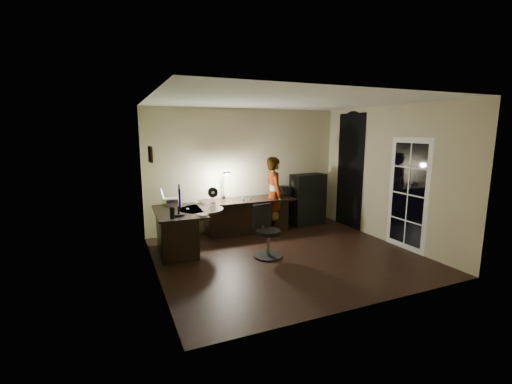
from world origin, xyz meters
name	(u,v)px	position (x,y,z in m)	size (l,w,h in m)	color
floor	(287,256)	(0.00, 0.00, -0.01)	(4.50, 4.00, 0.01)	black
ceiling	(289,101)	(0.00, 0.00, 2.71)	(4.50, 4.00, 0.01)	silver
wall_back	(245,169)	(0.00, 2.00, 1.35)	(4.50, 0.01, 2.70)	#BBB08B
wall_front	(367,204)	(0.00, -2.00, 1.35)	(4.50, 0.01, 2.70)	#BBB08B
wall_left	(153,190)	(-2.25, 0.00, 1.35)	(0.01, 4.00, 2.70)	#BBB08B
wall_right	(388,175)	(2.25, 0.00, 1.35)	(0.01, 4.00, 2.70)	#BBB08B
green_wall_overlay	(154,190)	(-2.24, 0.00, 1.35)	(0.00, 4.00, 2.70)	#4F662C
arched_doorway	(350,171)	(2.24, 1.15, 1.30)	(0.01, 0.90, 2.60)	black
french_door	(408,194)	(2.24, -0.55, 1.05)	(0.02, 0.92, 2.10)	white
framed_picture	(150,154)	(-2.22, 0.45, 1.85)	(0.04, 0.30, 0.25)	black
desk_left	(179,231)	(-1.73, 0.95, 0.39)	(0.83, 1.35, 0.78)	black
desk_right	(248,216)	(-0.11, 1.58, 0.38)	(2.01, 0.70, 0.75)	black
cabinet	(308,199)	(1.46, 1.67, 0.60)	(0.81, 0.40, 1.21)	black
laptop_stand	(170,202)	(-1.79, 1.50, 0.85)	(0.25, 0.21, 0.11)	silver
laptop	(170,193)	(-1.79, 1.50, 1.01)	(0.31, 0.29, 0.21)	silver
monitor	(178,205)	(-1.79, 0.60, 0.97)	(0.11, 0.53, 0.35)	black
mouse	(188,209)	(-1.57, 0.90, 0.81)	(0.06, 0.09, 0.03)	silver
phone	(203,203)	(-1.18, 1.33, 0.80)	(0.06, 0.12, 0.01)	black
pen	(190,213)	(-1.60, 0.58, 0.80)	(0.01, 0.13, 0.01)	black
speaker	(172,213)	(-1.94, 0.34, 0.90)	(0.08, 0.08, 0.20)	black
notepad	(202,214)	(-1.41, 0.44, 0.80)	(0.14, 0.20, 0.01)	silver
desk_fan	(213,195)	(-0.92, 1.50, 0.92)	(0.21, 0.12, 0.33)	black
headphones	(246,198)	(-0.19, 1.46, 0.80)	(0.21, 0.09, 0.10)	#1E547A
printer	(280,190)	(0.79, 1.80, 0.85)	(0.43, 0.34, 0.19)	black
desk_lamp	(224,184)	(-0.58, 1.83, 1.08)	(0.16, 0.30, 0.65)	black
office_chair	(268,232)	(-0.33, 0.07, 0.46)	(0.52, 0.52, 0.92)	black
person	(274,194)	(0.47, 1.49, 0.83)	(0.59, 0.39, 1.66)	#D8A88C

